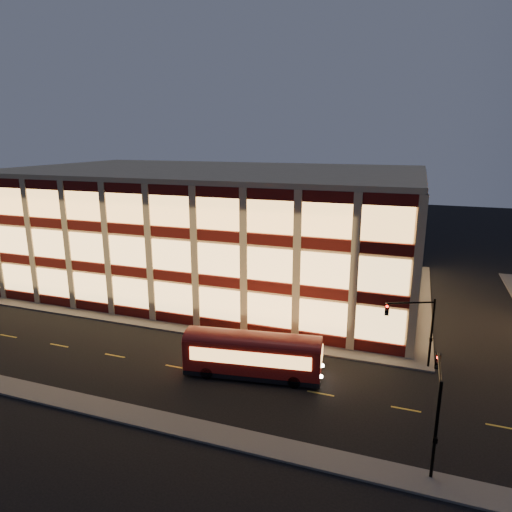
% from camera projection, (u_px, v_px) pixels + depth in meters
% --- Properties ---
extents(ground, '(200.00, 200.00, 0.00)m').
position_uv_depth(ground, '(170.00, 332.00, 44.20)').
color(ground, black).
rests_on(ground, ground).
extents(sidewalk_office_south, '(54.00, 2.00, 0.15)m').
position_uv_depth(sidewalk_office_south, '(149.00, 323.00, 46.06)').
color(sidewalk_office_south, '#514F4C').
rests_on(sidewalk_office_south, ground).
extents(sidewalk_office_east, '(2.00, 30.00, 0.15)m').
position_uv_depth(sidewalk_office_east, '(422.00, 301.00, 52.26)').
color(sidewalk_office_east, '#514F4C').
rests_on(sidewalk_office_east, ground).
extents(sidewalk_near, '(100.00, 2.00, 0.15)m').
position_uv_depth(sidewalk_near, '(78.00, 402.00, 32.32)').
color(sidewalk_near, '#514F4C').
rests_on(sidewalk_near, ground).
extents(office_building, '(50.45, 30.45, 14.50)m').
position_uv_depth(office_building, '(214.00, 226.00, 58.73)').
color(office_building, tan).
rests_on(office_building, ground).
extents(traffic_signal_far, '(3.79, 1.87, 6.00)m').
position_uv_depth(traffic_signal_far, '(416.00, 321.00, 36.20)').
color(traffic_signal_far, black).
rests_on(traffic_signal_far, ground).
extents(traffic_signal_near, '(0.32, 4.45, 6.00)m').
position_uv_depth(traffic_signal_near, '(437.00, 398.00, 25.51)').
color(traffic_signal_near, black).
rests_on(traffic_signal_near, ground).
extents(trolley_bus, '(10.95, 4.17, 3.62)m').
position_uv_depth(trolley_bus, '(253.00, 352.00, 35.64)').
color(trolley_bus, maroon).
rests_on(trolley_bus, ground).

